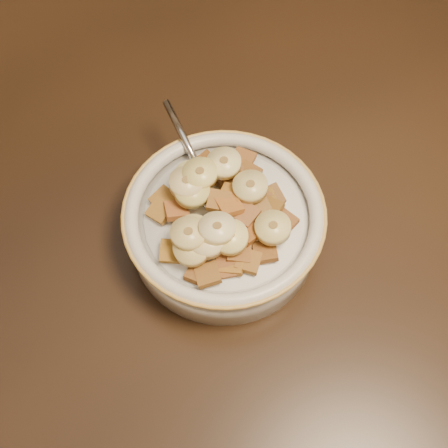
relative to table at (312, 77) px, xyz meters
name	(u,v)px	position (x,y,z in m)	size (l,w,h in m)	color
floor	(269,316)	(0.00, 0.00, -0.78)	(4.00, 4.50, 0.10)	#422816
table	(312,77)	(0.00, 0.00, 0.00)	(1.40, 0.90, 0.04)	black
cereal_bowl	(224,229)	(-0.17, -0.17, 0.04)	(0.17, 0.17, 0.04)	silver
milk	(224,218)	(-0.17, -0.17, 0.06)	(0.14, 0.14, 0.00)	white
spoon	(211,191)	(-0.17, -0.15, 0.07)	(0.03, 0.04, 0.01)	#B5B5B5
cereal_square_0	(190,239)	(-0.21, -0.19, 0.07)	(0.02, 0.02, 0.01)	#915E24
cereal_square_1	(271,197)	(-0.13, -0.17, 0.07)	(0.02, 0.02, 0.01)	brown
cereal_square_2	(239,252)	(-0.17, -0.22, 0.07)	(0.02, 0.02, 0.01)	brown
cereal_square_3	(270,209)	(-0.13, -0.19, 0.08)	(0.02, 0.02, 0.01)	brown
cereal_square_4	(265,201)	(-0.13, -0.18, 0.07)	(0.02, 0.02, 0.01)	olive
cereal_square_5	(233,172)	(-0.15, -0.14, 0.07)	(0.02, 0.02, 0.01)	brown
cereal_square_6	(232,194)	(-0.16, -0.16, 0.08)	(0.02, 0.02, 0.01)	brown
cereal_square_7	(223,161)	(-0.15, -0.12, 0.07)	(0.02, 0.02, 0.01)	brown
cereal_square_8	(243,159)	(-0.14, -0.12, 0.07)	(0.02, 0.02, 0.01)	brown
cereal_square_9	(164,199)	(-0.22, -0.14, 0.07)	(0.02, 0.02, 0.01)	brown
cereal_square_10	(248,173)	(-0.14, -0.14, 0.07)	(0.02, 0.02, 0.01)	brown
cereal_square_11	(246,214)	(-0.16, -0.19, 0.08)	(0.02, 0.02, 0.01)	brown
cereal_square_12	(258,206)	(-0.14, -0.18, 0.08)	(0.02, 0.02, 0.01)	brown
cereal_square_13	(160,211)	(-0.22, -0.15, 0.07)	(0.02, 0.02, 0.01)	brown
cereal_square_14	(206,163)	(-0.17, -0.12, 0.07)	(0.02, 0.02, 0.01)	brown
cereal_square_15	(229,206)	(-0.17, -0.18, 0.09)	(0.02, 0.02, 0.01)	#986025
cereal_square_16	(249,184)	(-0.14, -0.16, 0.07)	(0.02, 0.02, 0.01)	#925727
cereal_square_17	(208,275)	(-0.20, -0.23, 0.07)	(0.02, 0.02, 0.01)	brown
cereal_square_18	(284,222)	(-0.12, -0.20, 0.07)	(0.02, 0.02, 0.01)	brown
cereal_square_19	(229,266)	(-0.18, -0.22, 0.07)	(0.02, 0.02, 0.01)	brown
cereal_square_20	(219,201)	(-0.17, -0.17, 0.09)	(0.02, 0.02, 0.01)	brown
cereal_square_21	(257,196)	(-0.14, -0.17, 0.07)	(0.02, 0.02, 0.01)	brown
cereal_square_22	(248,231)	(-0.16, -0.20, 0.08)	(0.02, 0.02, 0.01)	brown
cereal_square_23	(177,210)	(-0.21, -0.16, 0.07)	(0.02, 0.02, 0.01)	#9A511F
cereal_square_24	(199,273)	(-0.21, -0.22, 0.07)	(0.02, 0.02, 0.01)	brown
cereal_square_25	(172,251)	(-0.23, -0.19, 0.07)	(0.02, 0.02, 0.01)	#9C6C22
cereal_square_26	(265,252)	(-0.15, -0.22, 0.07)	(0.02, 0.02, 0.01)	#935A29
cereal_square_27	(248,261)	(-0.17, -0.23, 0.07)	(0.02, 0.02, 0.01)	brown
cereal_square_28	(232,264)	(-0.18, -0.22, 0.07)	(0.02, 0.02, 0.01)	#98681E
cereal_square_29	(230,177)	(-0.15, -0.14, 0.07)	(0.02, 0.02, 0.01)	brown
banana_slice_0	(230,237)	(-0.18, -0.21, 0.09)	(0.03, 0.03, 0.01)	#E5CD7F
banana_slice_1	(217,228)	(-0.19, -0.20, 0.09)	(0.03, 0.03, 0.01)	#FADEA2
banana_slice_2	(187,183)	(-0.20, -0.14, 0.09)	(0.03, 0.03, 0.01)	#D4BB76
banana_slice_3	(193,232)	(-0.21, -0.19, 0.08)	(0.03, 0.03, 0.01)	#FCEA80
banana_slice_4	(273,228)	(-0.14, -0.21, 0.08)	(0.03, 0.03, 0.01)	#FCE079
banana_slice_5	(200,174)	(-0.18, -0.14, 0.09)	(0.03, 0.03, 0.01)	#CFC574
banana_slice_6	(207,241)	(-0.20, -0.20, 0.08)	(0.03, 0.03, 0.01)	#FADC94
banana_slice_7	(191,178)	(-0.19, -0.14, 0.09)	(0.03, 0.03, 0.01)	#F1E493
banana_slice_8	(189,234)	(-0.21, -0.19, 0.09)	(0.03, 0.03, 0.01)	tan
banana_slice_9	(250,187)	(-0.14, -0.17, 0.09)	(0.03, 0.03, 0.01)	#DFCB86
banana_slice_10	(192,248)	(-0.21, -0.20, 0.08)	(0.03, 0.03, 0.01)	#D0B77C
banana_slice_11	(224,163)	(-0.16, -0.14, 0.09)	(0.03, 0.03, 0.01)	beige
banana_slice_12	(192,192)	(-0.19, -0.15, 0.09)	(0.03, 0.03, 0.01)	#D3C666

